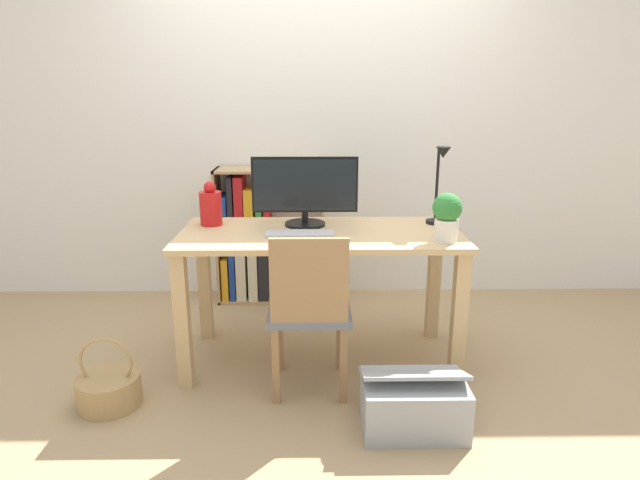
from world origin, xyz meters
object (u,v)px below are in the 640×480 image
chair (309,307)px  basket (109,388)px  bookshelf (253,240)px  desk_lamp (440,178)px  monitor (305,189)px  vase (211,206)px  storage_box (413,403)px  keyboard (300,234)px  potted_plant (447,215)px

chair → basket: 1.04m
chair → bookshelf: 1.34m
chair → desk_lamp: bearing=40.3°
monitor → basket: monitor is taller
monitor → vase: 0.53m
vase → chair: 0.84m
monitor → vase: monitor is taller
vase → basket: 1.07m
vase → storage_box: bearing=-38.8°
desk_lamp → chair: (-0.71, -0.46, -0.56)m
keyboard → basket: 1.20m
desk_lamp → keyboard: bearing=-166.1°
desk_lamp → potted_plant: desk_lamp is taller
chair → storage_box: (0.46, -0.31, -0.33)m
keyboard → desk_lamp: desk_lamp is taller
desk_lamp → bookshelf: 1.49m
desk_lamp → basket: 2.00m
potted_plant → vase: bearing=163.4°
vase → chair: size_ratio=0.29×
chair → monitor: bearing=99.9°
keyboard → potted_plant: (0.72, -0.14, 0.13)m
keyboard → monitor: bearing=83.6°
monitor → bookshelf: bearing=116.0°
keyboard → potted_plant: size_ratio=1.46×
monitor → chair: 0.70m
keyboard → chair: (0.05, -0.28, -0.30)m
potted_plant → storage_box: (-0.21, -0.45, -0.75)m
desk_lamp → monitor: bearing=178.1°
vase → chair: (0.55, -0.51, -0.39)m
bookshelf → storage_box: (0.87, -1.58, -0.32)m
basket → storage_box: basket is taller
potted_plant → chair: (-0.68, -0.14, -0.42)m
bookshelf → storage_box: bearing=-61.1°
potted_plant → storage_box: size_ratio=0.53×
desk_lamp → vase: bearing=178.0°
keyboard → basket: size_ratio=1.01×
storage_box → potted_plant: bearing=64.8°
monitor → potted_plant: 0.79m
vase → potted_plant: same height
storage_box → bookshelf: bearing=118.9°
monitor → basket: 1.41m
desk_lamp → basket: size_ratio=1.24×
vase → basket: size_ratio=0.69×
chair → basket: chair is taller
basket → keyboard: bearing=22.6°
vase → basket: vase is taller
keyboard → storage_box: keyboard is taller
bookshelf → vase: bearing=-100.3°
desk_lamp → potted_plant: bearing=-95.6°
monitor → storage_box: (0.49, -0.80, -0.83)m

